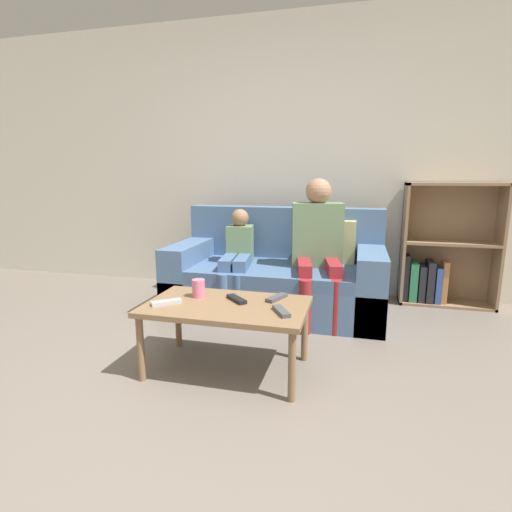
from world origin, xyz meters
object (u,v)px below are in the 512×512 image
at_px(tv_remote_1, 237,299).
at_px(tv_remote_3, 166,302).
at_px(person_child, 237,256).
at_px(coffee_table, 227,311).
at_px(tv_remote_0, 277,298).
at_px(tv_remote_2, 281,311).
at_px(person_adult, 318,239).
at_px(bookshelf, 441,256).
at_px(couch, 278,277).
at_px(cup_near, 199,288).

height_order(tv_remote_1, tv_remote_3, same).
bearing_deg(person_child, coffee_table, -84.12).
bearing_deg(tv_remote_0, tv_remote_2, -49.93).
height_order(person_child, tv_remote_0, person_child).
bearing_deg(person_adult, bookshelf, 20.15).
xyz_separation_m(couch, tv_remote_2, (0.26, -1.24, 0.14)).
relative_size(tv_remote_0, tv_remote_3, 1.09).
xyz_separation_m(bookshelf, cup_near, (-1.65, -1.60, 0.03)).
bearing_deg(tv_remote_0, coffee_table, -127.15).
relative_size(person_child, tv_remote_1, 5.53).
distance_m(bookshelf, coffee_table, 2.22).
xyz_separation_m(couch, tv_remote_3, (-0.41, -1.25, 0.14)).
relative_size(person_adult, tv_remote_1, 7.19).
distance_m(couch, tv_remote_2, 1.27).
height_order(couch, tv_remote_1, couch).
height_order(coffee_table, tv_remote_2, tv_remote_2).
relative_size(couch, tv_remote_0, 9.95).
relative_size(couch, person_child, 2.04).
relative_size(person_child, tv_remote_2, 5.01).
relative_size(bookshelf, cup_near, 9.89).
bearing_deg(cup_near, person_adult, 58.28).
distance_m(coffee_table, person_adult, 1.18).
distance_m(person_child, tv_remote_3, 1.10).
distance_m(person_adult, tv_remote_3, 1.40).
relative_size(tv_remote_1, tv_remote_2, 0.91).
height_order(person_child, tv_remote_3, person_child).
bearing_deg(cup_near, tv_remote_3, -125.09).
xyz_separation_m(person_child, tv_remote_2, (0.58, -1.08, -0.06)).
distance_m(couch, coffee_table, 1.17).
relative_size(person_adult, tv_remote_2, 6.51).
distance_m(tv_remote_1, tv_remote_3, 0.40).
bearing_deg(couch, bookshelf, 21.11).
relative_size(bookshelf, tv_remote_2, 6.29).
distance_m(coffee_table, person_child, 1.04).
xyz_separation_m(tv_remote_2, tv_remote_3, (-0.67, -0.01, 0.00)).
bearing_deg(couch, tv_remote_2, -78.01).
bearing_deg(tv_remote_1, person_child, 61.41).
bearing_deg(couch, person_adult, -13.81).
bearing_deg(tv_remote_2, person_adult, 56.03).
distance_m(coffee_table, tv_remote_2, 0.35).
xyz_separation_m(person_adult, tv_remote_2, (-0.07, -1.16, -0.22)).
xyz_separation_m(coffee_table, tv_remote_1, (0.04, 0.07, 0.05)).
distance_m(cup_near, tv_remote_1, 0.25).
bearing_deg(person_child, couch, 18.23).
height_order(coffee_table, cup_near, cup_near).
bearing_deg(tv_remote_3, coffee_table, 65.18).
distance_m(coffee_table, tv_remote_3, 0.35).
height_order(couch, person_child, same).
xyz_separation_m(bookshelf, coffee_table, (-1.44, -1.69, -0.07)).
bearing_deg(person_child, tv_remote_1, -80.93).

